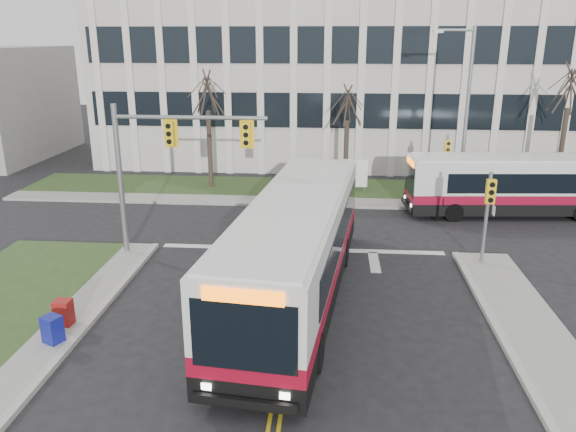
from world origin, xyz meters
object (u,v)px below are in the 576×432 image
Objects in this scene: directory_sign at (354,174)px; newspaper_box_red at (64,314)px; streetlight at (464,106)px; bus_main at (296,252)px; bus_cross at (519,187)px; newspaper_box_blue at (53,331)px.

newspaper_box_red is (-9.46, -16.69, -0.70)m from directory_sign.
streetlight is 9.68× the size of newspaper_box_red.
newspaper_box_red is (-14.99, -15.39, -4.72)m from streetlight.
directory_sign is at bearing 86.76° from bus_main.
newspaper_box_red is at bearing -134.24° from streetlight.
bus_cross is at bearing 38.77° from newspaper_box_red.
directory_sign is at bearing 62.37° from newspaper_box_red.
directory_sign is 2.11× the size of newspaper_box_red.
newspaper_box_blue is (-14.83, -16.43, -4.72)m from streetlight.
bus_main is (-2.42, -14.10, 0.59)m from directory_sign.
streetlight reaches higher than bus_main.
bus_main is at bearing -99.74° from directory_sign.
newspaper_box_blue is at bearing -79.50° from newspaper_box_red.
bus_cross is (10.56, 10.60, -0.29)m from bus_main.
newspaper_box_blue is 1.05m from newspaper_box_red.
directory_sign reaches higher than newspaper_box_red.
newspaper_box_red is (-0.16, 1.03, 0.00)m from newspaper_box_blue.
bus_cross is (2.61, -2.20, -3.72)m from streetlight.
bus_main is 7.88m from newspaper_box_blue.
bus_main reaches higher than newspaper_box_red.
bus_main reaches higher than directory_sign.
bus_cross reaches higher than newspaper_box_red.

